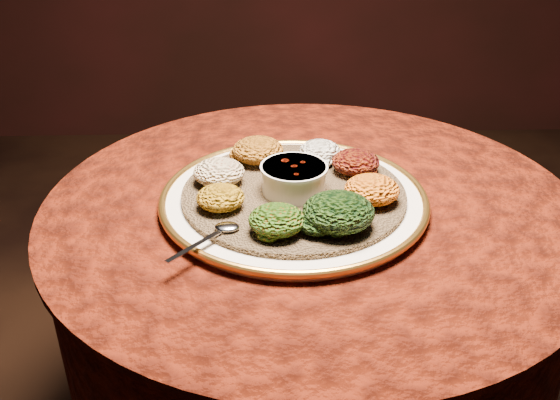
{
  "coord_description": "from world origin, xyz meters",
  "views": [
    {
      "loc": [
        -0.09,
        -0.97,
        1.28
      ],
      "look_at": [
        -0.06,
        -0.04,
        0.76
      ],
      "focal_mm": 40.0,
      "sensor_mm": 36.0,
      "label": 1
    }
  ],
  "objects": [
    {
      "name": "portion_gomen",
      "position": [
        0.03,
        -0.14,
        0.79
      ],
      "size": [
        0.11,
        0.11,
        0.05
      ],
      "primitive_type": "ellipsoid",
      "color": "black",
      "rests_on": "injera"
    },
    {
      "name": "portion_mixveg",
      "position": [
        -0.07,
        -0.15,
        0.78
      ],
      "size": [
        0.09,
        0.08,
        0.04
      ],
      "primitive_type": "ellipsoid",
      "color": "#A1320A",
      "rests_on": "injera"
    },
    {
      "name": "portion_tikil",
      "position": [
        0.09,
        -0.06,
        0.78
      ],
      "size": [
        0.09,
        0.09,
        0.04
      ],
      "primitive_type": "ellipsoid",
      "color": "#B77E0F",
      "rests_on": "injera"
    },
    {
      "name": "injera",
      "position": [
        -0.03,
        -0.02,
        0.76
      ],
      "size": [
        0.5,
        0.5,
        0.01
      ],
      "primitive_type": "cylinder",
      "rotation": [
        0.0,
        0.0,
        0.37
      ],
      "color": "brown",
      "rests_on": "platter"
    },
    {
      "name": "portion_kitfo",
      "position": [
        0.08,
        0.05,
        0.78
      ],
      "size": [
        0.09,
        0.08,
        0.04
      ],
      "primitive_type": "ellipsoid",
      "color": "black",
      "rests_on": "injera"
    },
    {
      "name": "stew_bowl",
      "position": [
        -0.03,
        -0.02,
        0.79
      ],
      "size": [
        0.12,
        0.12,
        0.05
      ],
      "color": "white",
      "rests_on": "injera"
    },
    {
      "name": "table",
      "position": [
        0.0,
        0.0,
        0.55
      ],
      "size": [
        0.96,
        0.96,
        0.73
      ],
      "color": "black",
      "rests_on": "ground"
    },
    {
      "name": "portion_shiro",
      "position": [
        -0.1,
        0.1,
        0.79
      ],
      "size": [
        0.1,
        0.09,
        0.05
      ],
      "primitive_type": "ellipsoid",
      "color": "#A25713",
      "rests_on": "injera"
    },
    {
      "name": "portion_timatim",
      "position": [
        -0.17,
        0.02,
        0.78
      ],
      "size": [
        0.09,
        0.09,
        0.04
      ],
      "primitive_type": "ellipsoid",
      "color": "maroon",
      "rests_on": "injera"
    },
    {
      "name": "spoon",
      "position": [
        -0.15,
        -0.15,
        0.77
      ],
      "size": [
        0.11,
        0.11,
        0.01
      ],
      "rotation": [
        0.0,
        0.0,
        -2.3
      ],
      "color": "silver",
      "rests_on": "injera"
    },
    {
      "name": "portion_ayib",
      "position": [
        0.02,
        0.11,
        0.78
      ],
      "size": [
        0.08,
        0.07,
        0.04
      ],
      "primitive_type": "ellipsoid",
      "color": "white",
      "rests_on": "injera"
    },
    {
      "name": "platter",
      "position": [
        -0.03,
        -0.02,
        0.75
      ],
      "size": [
        0.47,
        0.47,
        0.02
      ],
      "rotation": [
        0.0,
        0.0,
        0.02
      ],
      "color": "white",
      "rests_on": "table"
    },
    {
      "name": "portion_kik",
      "position": [
        -0.16,
        -0.07,
        0.78
      ],
      "size": [
        0.08,
        0.08,
        0.04
      ],
      "primitive_type": "ellipsoid",
      "color": "#A3730E",
      "rests_on": "injera"
    }
  ]
}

